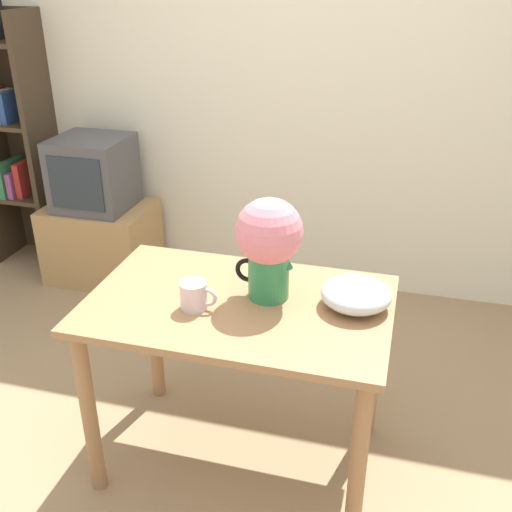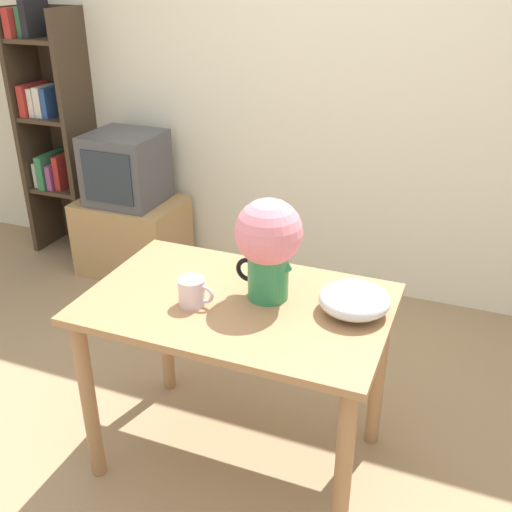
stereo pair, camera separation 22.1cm
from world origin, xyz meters
TOP-DOWN VIEW (x-y plane):
  - ground_plane at (0.00, 0.00)m, footprint 12.00×12.00m
  - wall_back at (0.00, 1.83)m, footprint 8.00×0.05m
  - table at (0.13, 0.16)m, footprint 1.14×0.73m
  - flower_vase at (0.22, 0.23)m, footprint 0.25×0.25m
  - coffee_mug at (-0.01, 0.07)m, footprint 0.14×0.10m
  - white_bowl at (0.55, 0.23)m, footprint 0.26×0.26m
  - tv_stand at (-1.23, 1.50)m, footprint 0.67×0.48m
  - tv_set at (-1.23, 1.50)m, footprint 0.45×0.43m
  - bookshelf at (-1.88, 1.66)m, footprint 0.44×0.34m

SIDE VIEW (x-z plane):
  - ground_plane at x=0.00m, z-range 0.00..0.00m
  - tv_stand at x=-1.23m, z-range 0.00..0.50m
  - table at x=0.13m, z-range 0.26..1.03m
  - tv_set at x=-1.23m, z-range 0.50..0.95m
  - white_bowl at x=0.55m, z-range 0.78..0.88m
  - coffee_mug at x=-0.01m, z-range 0.78..0.88m
  - bookshelf at x=-1.88m, z-range 0.05..1.76m
  - flower_vase at x=0.22m, z-range 0.81..1.20m
  - wall_back at x=0.00m, z-range 0.00..2.60m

